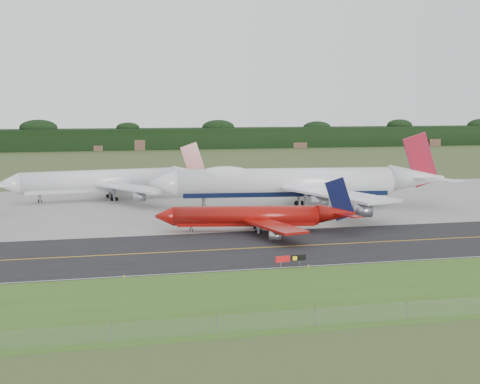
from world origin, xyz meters
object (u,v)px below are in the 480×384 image
jet_ba_747 (296,182)px  taxiway_sign (291,259)px  jet_red_737 (257,216)px  jet_star_tail (111,181)px

jet_ba_747 → taxiway_sign: 62.27m
jet_red_737 → jet_star_tail: jet_star_tail is taller
jet_ba_747 → taxiway_sign: size_ratio=14.41×
jet_ba_747 → jet_red_737: size_ratio=1.83×
jet_ba_747 → taxiway_sign: jet_ba_747 is taller
jet_red_737 → jet_star_tail: 61.34m
jet_red_737 → taxiway_sign: jet_red_737 is taller
jet_ba_747 → taxiway_sign: (-19.56, -58.88, -5.30)m
jet_ba_747 → jet_star_tail: bearing=150.2°
jet_ba_747 → jet_red_737: bearing=-121.6°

